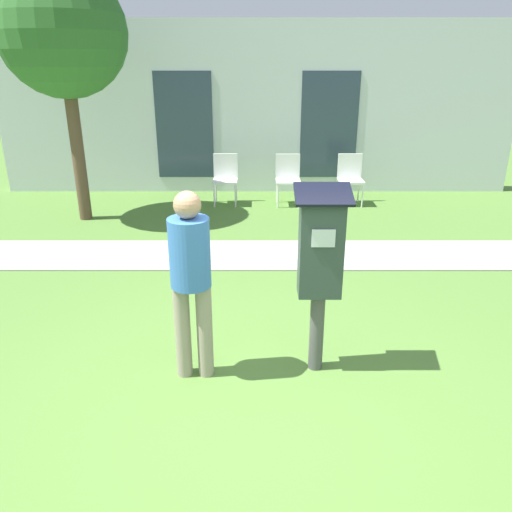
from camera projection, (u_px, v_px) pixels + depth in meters
ground_plane at (258, 407)px, 3.81m from camera, size 40.00×40.00×0.00m
sidewalk at (257, 255)px, 6.78m from camera, size 12.00×1.10×0.02m
building_facade at (257, 109)px, 9.64m from camera, size 10.00×0.26×3.20m
parking_meter at (320, 258)px, 3.94m from camera, size 0.44×0.31×1.59m
person_standing at (191, 273)px, 3.88m from camera, size 0.32×0.32×1.58m
outdoor_chair_left at (225, 175)px, 9.09m from camera, size 0.44×0.44×0.90m
outdoor_chair_middle at (288, 175)px, 9.06m from camera, size 0.44×0.44×0.90m
outdoor_chair_right at (350, 175)px, 9.09m from camera, size 0.44×0.44×0.90m
tree at (63, 34)px, 7.34m from camera, size 1.90×1.90×3.82m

